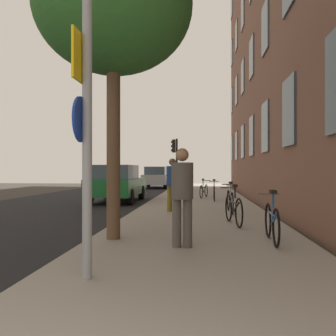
# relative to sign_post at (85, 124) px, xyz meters

# --- Properties ---
(ground_plane) EXTENTS (41.80, 41.80, 0.00)m
(ground_plane) POSITION_rel_sign_post_xyz_m (-2.15, 11.29, -2.01)
(ground_plane) COLOR #332D28
(road_asphalt) EXTENTS (7.00, 38.00, 0.01)m
(road_asphalt) POSITION_rel_sign_post_xyz_m (-4.25, 11.29, -2.01)
(road_asphalt) COLOR black
(road_asphalt) RESTS_ON ground
(sidewalk) EXTENTS (4.20, 38.00, 0.12)m
(sidewalk) POSITION_rel_sign_post_xyz_m (1.35, 11.29, -1.95)
(sidewalk) COLOR gray
(sidewalk) RESTS_ON ground
(sign_post) EXTENTS (0.16, 0.60, 3.42)m
(sign_post) POSITION_rel_sign_post_xyz_m (0.00, 0.00, 0.00)
(sign_post) COLOR gray
(sign_post) RESTS_ON sidewalk
(traffic_light) EXTENTS (0.43, 0.24, 3.20)m
(traffic_light) POSITION_rel_sign_post_xyz_m (-0.19, 18.52, 0.31)
(traffic_light) COLOR black
(traffic_light) RESTS_ON sidewalk
(tree_near) EXTENTS (3.05, 3.05, 5.76)m
(tree_near) POSITION_rel_sign_post_xyz_m (-0.27, 2.59, 2.55)
(tree_near) COLOR brown
(tree_near) RESTS_ON sidewalk
(bicycle_0) EXTENTS (0.42, 1.63, 0.96)m
(bicycle_0) POSITION_rel_sign_post_xyz_m (2.70, 2.50, -1.52)
(bicycle_0) COLOR black
(bicycle_0) RESTS_ON sidewalk
(bicycle_1) EXTENTS (0.43, 1.77, 0.97)m
(bicycle_1) POSITION_rel_sign_post_xyz_m (2.19, 4.63, -1.51)
(bicycle_1) COLOR black
(bicycle_1) RESTS_ON sidewalk
(bicycle_2) EXTENTS (0.42, 1.69, 0.95)m
(bicycle_2) POSITION_rel_sign_post_xyz_m (2.30, 7.15, -1.52)
(bicycle_2) COLOR black
(bicycle_2) RESTS_ON sidewalk
(bicycle_3) EXTENTS (0.42, 1.71, 0.91)m
(bicycle_3) POSITION_rel_sign_post_xyz_m (1.96, 11.50, -1.54)
(bicycle_3) COLOR black
(bicycle_3) RESTS_ON sidewalk
(bicycle_4) EXTENTS (0.53, 1.64, 0.89)m
(bicycle_4) POSITION_rel_sign_post_xyz_m (1.54, 13.02, -1.55)
(bicycle_4) COLOR black
(bicycle_4) RESTS_ON sidewalk
(pedestrian_0) EXTENTS (0.54, 0.54, 1.69)m
(pedestrian_0) POSITION_rel_sign_post_xyz_m (1.09, 1.92, -0.93)
(pedestrian_0) COLOR #4C4742
(pedestrian_0) RESTS_ON sidewalk
(pedestrian_1) EXTENTS (0.53, 0.53, 1.67)m
(pedestrian_1) POSITION_rel_sign_post_xyz_m (0.51, 7.29, -0.94)
(pedestrian_1) COLOR olive
(pedestrian_1) RESTS_ON sidewalk
(car_0) EXTENTS (1.92, 4.45, 1.62)m
(car_0) POSITION_rel_sign_post_xyz_m (-2.30, 11.87, -1.17)
(car_0) COLOR #19662D
(car_0) RESTS_ON road_asphalt
(car_1) EXTENTS (1.84, 4.38, 1.62)m
(car_1) POSITION_rel_sign_post_xyz_m (-2.00, 23.94, -1.17)
(car_1) COLOR #B7B7BC
(car_1) RESTS_ON road_asphalt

